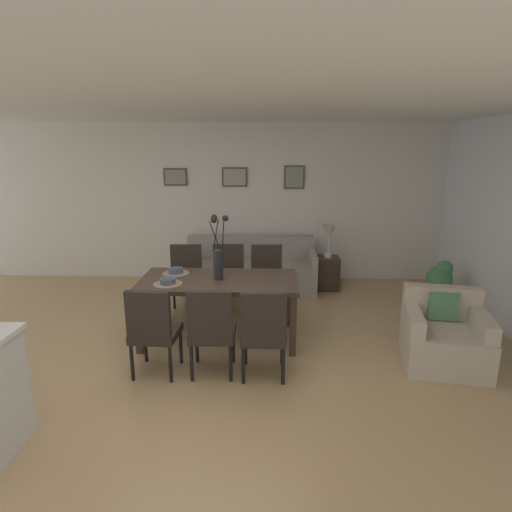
# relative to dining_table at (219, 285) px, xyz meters

# --- Properties ---
(ground_plane) EXTENTS (9.00, 9.00, 0.00)m
(ground_plane) POSITION_rel_dining_table_xyz_m (-0.16, -0.75, -0.66)
(ground_plane) COLOR tan
(back_wall_panel) EXTENTS (9.00, 0.10, 2.60)m
(back_wall_panel) POSITION_rel_dining_table_xyz_m (-0.16, 2.50, 0.64)
(back_wall_panel) COLOR silver
(back_wall_panel) RESTS_ON ground
(ceiling_panel) EXTENTS (9.00, 7.20, 0.08)m
(ceiling_panel) POSITION_rel_dining_table_xyz_m (-0.16, -0.35, 1.98)
(ceiling_panel) COLOR white
(dining_table) EXTENTS (1.80, 0.91, 0.74)m
(dining_table) POSITION_rel_dining_table_xyz_m (0.00, 0.00, 0.00)
(dining_table) COLOR #3D2D23
(dining_table) RESTS_ON ground
(dining_chair_near_left) EXTENTS (0.47, 0.47, 0.92)m
(dining_chair_near_left) POSITION_rel_dining_table_xyz_m (-0.54, -0.86, -0.15)
(dining_chair_near_left) COLOR black
(dining_chair_near_left) RESTS_ON ground
(dining_chair_near_right) EXTENTS (0.46, 0.46, 0.92)m
(dining_chair_near_right) POSITION_rel_dining_table_xyz_m (-0.56, 0.85, -0.15)
(dining_chair_near_right) COLOR black
(dining_chair_near_right) RESTS_ON ground
(dining_chair_far_left) EXTENTS (0.45, 0.45, 0.92)m
(dining_chair_far_left) POSITION_rel_dining_table_xyz_m (0.02, -0.84, -0.15)
(dining_chair_far_left) COLOR black
(dining_chair_far_left) RESTS_ON ground
(dining_chair_far_right) EXTENTS (0.46, 0.46, 0.92)m
(dining_chair_far_right) POSITION_rel_dining_table_xyz_m (0.02, 0.89, -0.15)
(dining_chair_far_right) COLOR black
(dining_chair_far_right) RESTS_ON ground
(dining_chair_mid_left) EXTENTS (0.44, 0.44, 0.92)m
(dining_chair_mid_left) POSITION_rel_dining_table_xyz_m (0.53, -0.88, -0.15)
(dining_chair_mid_left) COLOR black
(dining_chair_mid_left) RESTS_ON ground
(dining_chair_mid_right) EXTENTS (0.46, 0.46, 0.92)m
(dining_chair_mid_right) POSITION_rel_dining_table_xyz_m (0.55, 0.88, -0.15)
(dining_chair_mid_right) COLOR black
(dining_chair_mid_right) RESTS_ON ground
(centerpiece_vase) EXTENTS (0.21, 0.23, 0.73)m
(centerpiece_vase) POSITION_rel_dining_table_xyz_m (0.00, 0.00, 0.36)
(centerpiece_vase) COLOR #232326
(centerpiece_vase) RESTS_ON dining_table
(placemat_near_left) EXTENTS (0.32, 0.32, 0.01)m
(placemat_near_left) POSITION_rel_dining_table_xyz_m (-0.54, -0.21, 0.08)
(placemat_near_left) COLOR #7F705B
(placemat_near_left) RESTS_ON dining_table
(bowl_near_left) EXTENTS (0.17, 0.17, 0.07)m
(bowl_near_left) POSITION_rel_dining_table_xyz_m (-0.54, -0.21, 0.12)
(bowl_near_left) COLOR #475166
(bowl_near_left) RESTS_ON dining_table
(placemat_near_right) EXTENTS (0.32, 0.32, 0.01)m
(placemat_near_right) POSITION_rel_dining_table_xyz_m (-0.54, 0.21, 0.08)
(placemat_near_right) COLOR #7F705B
(placemat_near_right) RESTS_ON dining_table
(bowl_near_right) EXTENTS (0.17, 0.17, 0.07)m
(bowl_near_right) POSITION_rel_dining_table_xyz_m (-0.54, 0.21, 0.12)
(bowl_near_right) COLOR #475166
(bowl_near_right) RESTS_ON dining_table
(sofa) EXTENTS (2.06, 0.84, 0.80)m
(sofa) POSITION_rel_dining_table_xyz_m (0.27, 1.89, -0.38)
(sofa) COLOR gray
(sofa) RESTS_ON ground
(side_table) EXTENTS (0.36, 0.36, 0.52)m
(side_table) POSITION_rel_dining_table_xyz_m (1.50, 1.89, -0.40)
(side_table) COLOR #33261E
(side_table) RESTS_ON ground
(table_lamp) EXTENTS (0.22, 0.22, 0.51)m
(table_lamp) POSITION_rel_dining_table_xyz_m (1.50, 1.89, 0.23)
(table_lamp) COLOR beige
(table_lamp) RESTS_ON side_table
(armchair) EXTENTS (0.92, 0.92, 0.75)m
(armchair) POSITION_rel_dining_table_xyz_m (2.41, -0.49, -0.38)
(armchair) COLOR #B7A893
(armchair) RESTS_ON ground
(framed_picture_left) EXTENTS (0.39, 0.03, 0.28)m
(framed_picture_left) POSITION_rel_dining_table_xyz_m (-0.98, 2.43, 1.07)
(framed_picture_left) COLOR #473828
(framed_picture_center) EXTENTS (0.41, 0.03, 0.31)m
(framed_picture_center) POSITION_rel_dining_table_xyz_m (0.00, 2.43, 1.07)
(framed_picture_center) COLOR #473828
(framed_picture_right) EXTENTS (0.33, 0.03, 0.38)m
(framed_picture_right) POSITION_rel_dining_table_xyz_m (0.98, 2.43, 1.07)
(framed_picture_right) COLOR #473828
(potted_plant) EXTENTS (0.36, 0.36, 0.67)m
(potted_plant) POSITION_rel_dining_table_xyz_m (3.00, 1.19, -0.29)
(potted_plant) COLOR silver
(potted_plant) RESTS_ON ground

